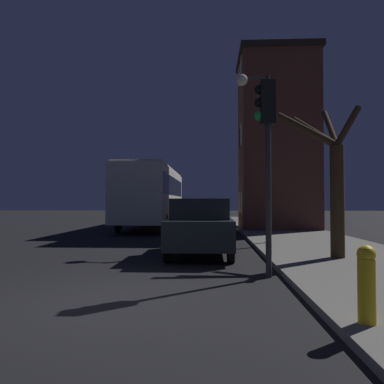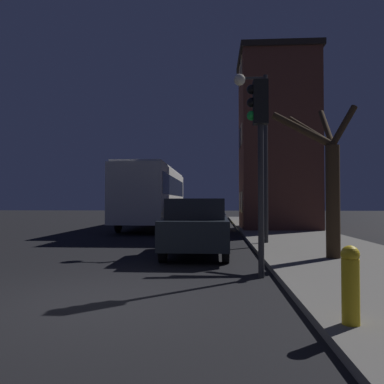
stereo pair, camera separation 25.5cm
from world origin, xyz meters
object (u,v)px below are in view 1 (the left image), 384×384
Objects in this scene: streetlamp at (258,127)px; bare_tree at (332,178)px; bus at (153,193)px; car_mid_lane at (206,216)px; car_far_lane at (206,213)px; fire_hydrant at (367,282)px; traffic_light at (266,135)px; car_near_lane at (200,226)px.

bare_tree is at bearing -66.86° from streetlamp.
bus is 2.78× the size of car_mid_lane.
car_far_lane is at bearing 101.15° from bare_tree.
bare_tree is at bearing 76.05° from fire_hydrant.
traffic_light reaches higher than bus.
bus is at bearing 106.46° from fire_hydrant.
car_mid_lane is (-3.35, 8.12, -1.31)m from bare_tree.
streetlamp is 9.38m from fire_hydrant.
car_far_lane reaches higher than fire_hydrant.
streetlamp is at bearing -68.13° from car_mid_lane.
traffic_light is at bearing -85.70° from car_far_lane.
car_mid_lane is at bearing -53.24° from bus.
car_near_lane is (-1.43, 3.00, -2.05)m from traffic_light.
car_near_lane reaches higher than car_far_lane.
traffic_light is 0.98× the size of car_mid_lane.
car_mid_lane is at bearing -89.38° from car_far_lane.
traffic_light is at bearing -82.34° from car_mid_lane.
streetlamp is 1.51× the size of car_near_lane.
car_near_lane is at bearing -74.72° from bus.
car_mid_lane is 1.00× the size of car_far_lane.
car_far_lane is 4.51× the size of fire_hydrant.
fire_hydrant is (2.03, -13.41, -0.25)m from car_mid_lane.
bus is 2.90× the size of car_near_lane.
bus is at bearing 126.76° from car_mid_lane.
car_near_lane is (-3.41, 0.93, -1.31)m from bare_tree.
car_mid_lane reaches higher than fire_hydrant.
streetlamp is 1.47× the size of bare_tree.
bare_tree is 1.03× the size of car_near_lane.
streetlamp is 4.20m from bare_tree.
car_near_lane is 0.96× the size of car_mid_lane.
car_far_lane is (-0.10, 9.37, -0.10)m from car_mid_lane.
bus is at bearing 105.28° from car_near_lane.
bus is 6.11m from car_far_lane.
streetlamp is 1.45× the size of car_far_lane.
car_mid_lane is 13.56m from fire_hydrant.
streetlamp is at bearing 90.91° from fire_hydrant.
bare_tree reaches higher than traffic_light.
car_mid_lane is 9.37m from car_far_lane.
car_mid_lane is at bearing 89.53° from car_near_lane.
car_near_lane is (3.13, -11.46, -1.24)m from bus.
traffic_light is 19.74m from car_far_lane.
car_near_lane is 16.56m from car_far_lane.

